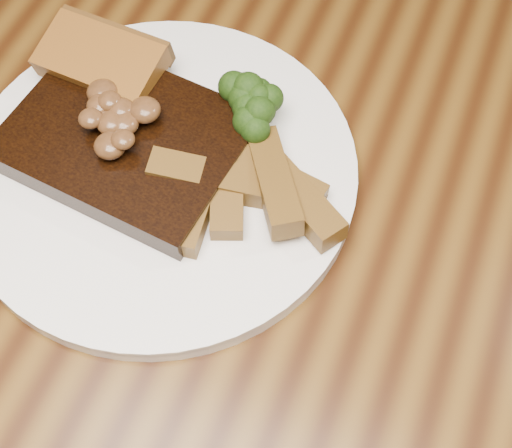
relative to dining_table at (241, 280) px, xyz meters
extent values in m
plane|color=#39210C|center=(0.00, 0.00, -0.66)|extent=(4.50, 4.50, 0.00)
cube|color=#543610|center=(0.00, 0.00, 0.07)|extent=(1.60, 0.90, 0.04)
cylinder|color=black|center=(0.02, 0.67, -0.46)|extent=(0.04, 0.04, 0.39)
cylinder|color=white|center=(-0.08, 0.02, 0.10)|extent=(0.36, 0.36, 0.01)
cube|color=black|center=(-0.10, 0.03, 0.12)|extent=(0.19, 0.15, 0.03)
cube|color=#BEB293|center=(-0.10, -0.03, 0.11)|extent=(0.15, 0.03, 0.02)
cube|color=brown|center=(-0.15, 0.08, 0.12)|extent=(0.10, 0.06, 0.02)
camera|label=1|loc=(0.11, -0.24, 0.57)|focal=50.00mm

